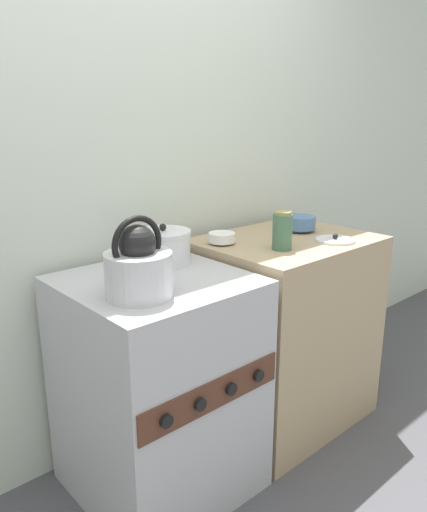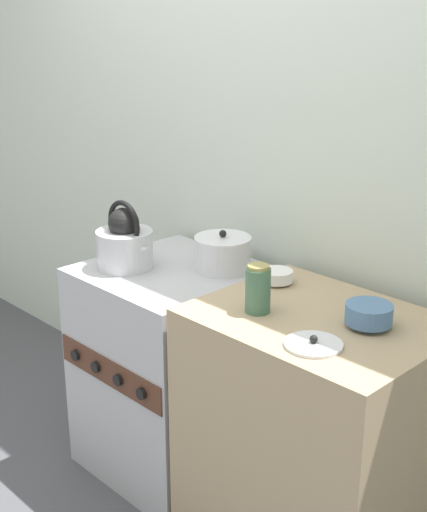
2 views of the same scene
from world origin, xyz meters
name	(u,v)px [view 2 (image 2 of 2)]	position (x,y,z in m)	size (l,w,h in m)	color
ground_plane	(116,492)	(0.00, 0.00, 0.00)	(12.00, 12.00, 0.00)	#4C4C51
wall_back	(241,158)	(0.00, 0.70, 1.25)	(7.00, 0.06, 2.50)	silver
stove	(173,369)	(0.00, 0.31, 0.43)	(0.63, 0.65, 0.87)	#B2B2B7
counter	(313,439)	(0.72, 0.31, 0.45)	(0.77, 0.61, 0.90)	tan
kettle	(125,243)	(-0.14, 0.20, 0.97)	(0.27, 0.22, 0.27)	silver
cooking_pot	(223,253)	(0.14, 0.45, 0.93)	(0.22, 0.22, 0.16)	silver
enamel_bowl	(369,314)	(0.87, 0.35, 0.94)	(0.15, 0.15, 0.07)	#4C729E
small_ceramic_bowl	(276,276)	(0.44, 0.43, 0.93)	(0.12, 0.12, 0.05)	white
storage_jar	(258,289)	(0.56, 0.20, 0.98)	(0.08, 0.08, 0.16)	#3F664C
loose_pot_lid	(313,344)	(0.84, 0.13, 0.91)	(0.17, 0.17, 0.03)	silver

